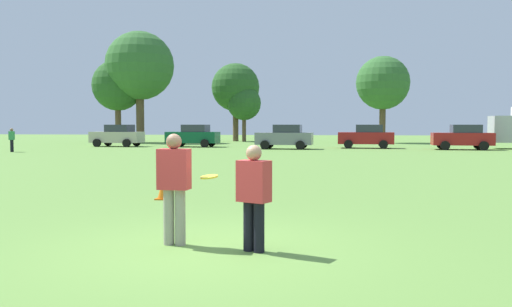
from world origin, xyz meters
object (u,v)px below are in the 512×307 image
at_px(parked_car_near_right, 463,137).
at_px(parked_car_mid_left, 193,136).
at_px(player_defender, 254,192).
at_px(frisbee, 209,177).
at_px(player_thrower, 174,182).
at_px(traffic_cone, 163,190).
at_px(bystander_sideline_watcher, 12,138).
at_px(parked_car_center, 285,137).
at_px(parked_car_mid_right, 367,136).
at_px(parked_car_near_left, 118,135).

bearing_deg(parked_car_near_right, parked_car_mid_left, 173.91).
height_order(player_defender, frisbee, player_defender).
bearing_deg(parked_car_mid_left, player_thrower, -76.19).
bearing_deg(traffic_cone, player_defender, -59.72).
bearing_deg(parked_car_near_right, bystander_sideline_watcher, -166.43).
relative_size(frisbee, parked_car_center, 0.06).
relative_size(traffic_cone, bystander_sideline_watcher, 0.30).
relative_size(player_thrower, parked_car_near_right, 0.39).
height_order(parked_car_mid_right, parked_car_near_right, same).
xyz_separation_m(parked_car_near_right, bystander_sideline_watcher, (-30.61, -7.39, -0.03)).
xyz_separation_m(parked_car_near_left, parked_car_center, (14.16, -2.65, 0.00)).
height_order(player_defender, parked_car_mid_left, parked_car_mid_left).
xyz_separation_m(player_defender, parked_car_mid_right, (4.00, 34.75, 0.07)).
height_order(player_thrower, parked_car_near_right, parked_car_near_right).
xyz_separation_m(traffic_cone, parked_car_near_right, (13.71, 28.08, 0.69)).
bearing_deg(traffic_cone, parked_car_mid_left, 102.88).
bearing_deg(frisbee, bystander_sideline_watcher, 126.96).
relative_size(traffic_cone, parked_car_mid_right, 0.11).
relative_size(frisbee, parked_car_mid_left, 0.06).
relative_size(player_defender, bystander_sideline_watcher, 0.96).
bearing_deg(bystander_sideline_watcher, traffic_cone, -50.77).
xyz_separation_m(parked_car_mid_left, parked_car_center, (7.73, -2.78, 0.00)).
distance_m(frisbee, traffic_cone, 5.25).
height_order(traffic_cone, parked_car_near_left, parked_car_near_left).
bearing_deg(player_defender, parked_car_mid_left, 105.61).
xyz_separation_m(parked_car_center, parked_car_mid_right, (6.14, 2.20, 0.00)).
xyz_separation_m(player_thrower, traffic_cone, (-1.69, 4.77, -0.72)).
distance_m(traffic_cone, bystander_sideline_watcher, 26.73).
height_order(traffic_cone, bystander_sideline_watcher, bystander_sideline_watcher).
relative_size(parked_car_near_left, parked_car_center, 1.00).
height_order(player_thrower, parked_car_near_left, parked_car_near_left).
height_order(player_thrower, traffic_cone, player_thrower).
height_order(parked_car_center, bystander_sideline_watcher, parked_car_center).
distance_m(player_defender, parked_car_center, 32.62).
xyz_separation_m(parked_car_near_left, parked_car_mid_right, (20.30, -0.45, 0.00)).
distance_m(player_defender, parked_car_near_left, 38.79).
xyz_separation_m(player_thrower, parked_car_near_left, (-15.05, 34.92, -0.03)).
bearing_deg(parked_car_mid_left, parked_car_near_right, -6.09).
distance_m(frisbee, parked_car_near_right, 34.74).
relative_size(parked_car_mid_right, parked_car_near_right, 1.00).
distance_m(player_thrower, traffic_cone, 5.11).
bearing_deg(player_thrower, parked_car_mid_right, 81.34).
xyz_separation_m(traffic_cone, bystander_sideline_watcher, (-16.90, 20.70, 0.67)).
xyz_separation_m(parked_car_center, parked_car_near_right, (12.91, 0.58, 0.00)).
height_order(parked_car_center, parked_car_mid_right, same).
bearing_deg(parked_car_center, bystander_sideline_watcher, -158.96).
height_order(player_defender, parked_car_center, parked_car_center).
xyz_separation_m(parked_car_mid_right, bystander_sideline_watcher, (-23.84, -9.01, -0.03)).
xyz_separation_m(frisbee, parked_car_center, (-1.41, 32.21, -0.11)).
height_order(parked_car_near_left, parked_car_mid_left, same).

